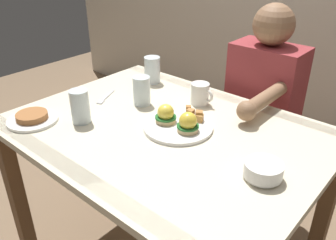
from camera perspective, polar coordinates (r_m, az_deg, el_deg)
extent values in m
cube|color=beige|center=(1.37, -0.54, -1.76)|extent=(1.20, 0.90, 0.03)
cube|color=#B23838|center=(1.15, -14.04, -8.70)|extent=(1.20, 0.06, 0.00)
cube|color=#B23838|center=(1.66, 8.68, 3.82)|extent=(1.20, 0.06, 0.00)
cube|color=brown|center=(1.78, -23.33, -11.06)|extent=(0.06, 0.06, 0.71)
cube|color=brown|center=(2.14, -4.43, -1.51)|extent=(0.06, 0.06, 0.71)
cube|color=brown|center=(1.68, 23.95, -13.62)|extent=(0.06, 0.06, 0.71)
cylinder|color=white|center=(1.36, 1.65, -1.12)|extent=(0.27, 0.27, 0.01)
cylinder|color=tan|center=(1.38, -0.37, 0.04)|extent=(0.08, 0.08, 0.02)
cylinder|color=#236028|center=(1.37, -0.37, 0.49)|extent=(0.08, 0.08, 0.01)
sphere|color=yellow|center=(1.36, -0.38, 1.26)|extent=(0.06, 0.06, 0.06)
cylinder|color=tan|center=(1.32, 3.23, -1.44)|extent=(0.08, 0.08, 0.02)
cylinder|color=#236028|center=(1.31, 3.24, -0.98)|extent=(0.08, 0.08, 0.01)
sphere|color=yellow|center=(1.30, 3.27, -0.14)|extent=(0.07, 0.07, 0.07)
cube|color=#AD7038|center=(1.43, 3.34, 1.61)|extent=(0.03, 0.03, 0.04)
cube|color=tan|center=(1.38, 5.15, 0.33)|extent=(0.04, 0.04, 0.03)
cube|color=#B77A42|center=(1.39, 5.05, 0.72)|extent=(0.04, 0.04, 0.04)
cube|color=#B77A42|center=(1.40, 3.66, 1.00)|extent=(0.03, 0.03, 0.04)
cylinder|color=white|center=(1.14, 15.05, -8.90)|extent=(0.10, 0.10, 0.01)
cylinder|color=white|center=(1.12, 15.22, -7.78)|extent=(0.12, 0.12, 0.04)
cube|color=#B7E093|center=(1.12, 15.09, -7.29)|extent=(0.04, 0.04, 0.03)
cube|color=#F4A85B|center=(1.13, 14.74, -7.55)|extent=(0.03, 0.03, 0.02)
cube|color=#F4DB66|center=(1.12, 14.72, -8.25)|extent=(0.04, 0.04, 0.03)
cube|color=#F4A85B|center=(1.12, 15.44, -8.03)|extent=(0.02, 0.02, 0.02)
cube|color=#B7E093|center=(1.11, 16.45, -7.88)|extent=(0.03, 0.03, 0.02)
cube|color=#B7E093|center=(1.14, 16.47, -7.70)|extent=(0.03, 0.03, 0.02)
cube|color=#F4DB66|center=(1.11, 16.65, -7.56)|extent=(0.03, 0.03, 0.02)
cube|color=#EA6B70|center=(1.11, 13.68, -7.54)|extent=(0.03, 0.03, 0.03)
cube|color=#F4A85B|center=(1.12, 16.40, -8.10)|extent=(0.04, 0.04, 0.03)
cylinder|color=white|center=(1.55, 5.20, 4.28)|extent=(0.08, 0.08, 0.09)
cylinder|color=black|center=(1.53, 5.27, 5.70)|extent=(0.07, 0.07, 0.01)
torus|color=white|center=(1.53, 6.51, 3.90)|extent=(0.06, 0.02, 0.06)
cube|color=silver|center=(1.66, -9.70, 3.98)|extent=(0.06, 0.11, 0.00)
cube|color=silver|center=(1.60, -10.88, 2.88)|extent=(0.04, 0.04, 0.00)
cylinder|color=silver|center=(1.42, -14.09, 2.14)|extent=(0.07, 0.07, 0.14)
cylinder|color=silver|center=(1.43, -13.96, 1.16)|extent=(0.07, 0.07, 0.08)
cylinder|color=silver|center=(1.54, -4.29, 4.76)|extent=(0.08, 0.08, 0.13)
cylinder|color=silver|center=(1.55, -4.27, 4.10)|extent=(0.07, 0.07, 0.09)
cylinder|color=silver|center=(1.77, -2.57, 8.12)|extent=(0.08, 0.08, 0.13)
cylinder|color=silver|center=(1.78, -2.56, 7.69)|extent=(0.07, 0.07, 0.10)
cylinder|color=white|center=(1.51, -21.10, 0.02)|extent=(0.20, 0.20, 0.01)
cylinder|color=#A36638|center=(1.51, -21.21, 0.62)|extent=(0.12, 0.12, 0.02)
cylinder|color=#33333D|center=(2.01, 9.99, -8.59)|extent=(0.11, 0.11, 0.45)
cylinder|color=#33333D|center=(1.95, 14.54, -10.53)|extent=(0.11, 0.11, 0.45)
cube|color=#993338|center=(1.81, 15.31, 4.01)|extent=(0.34, 0.20, 0.50)
sphere|color=#936B4C|center=(1.71, 16.79, 14.61)|extent=(0.19, 0.19, 0.19)
cylinder|color=#936B4C|center=(1.52, 15.45, 3.36)|extent=(0.06, 0.30, 0.06)
sphere|color=#936B4C|center=(1.40, 12.64, 1.47)|extent=(0.08, 0.08, 0.08)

